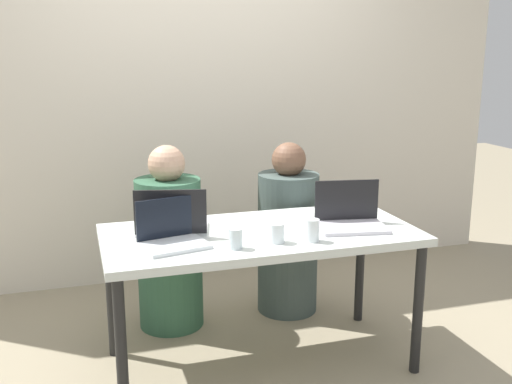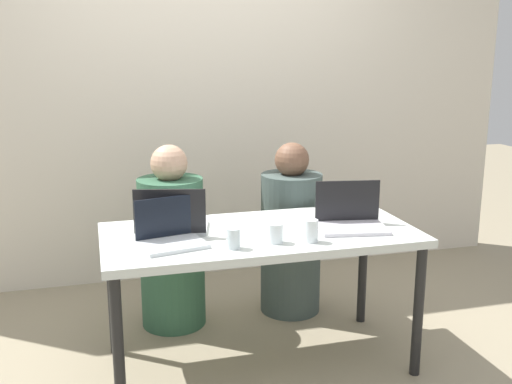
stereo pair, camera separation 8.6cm
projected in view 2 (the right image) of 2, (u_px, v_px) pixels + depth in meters
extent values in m
plane|color=gray|center=(260.00, 362.00, 3.09)|extent=(12.00, 12.00, 0.00)
cube|color=beige|center=(205.00, 88.00, 4.09)|extent=(4.50, 0.10, 2.65)
cube|color=silver|center=(260.00, 235.00, 2.93)|extent=(1.53, 0.72, 0.04)
cylinder|color=black|center=(118.00, 350.00, 2.54)|extent=(0.05, 0.05, 0.67)
cylinder|color=black|center=(418.00, 311.00, 2.91)|extent=(0.05, 0.05, 0.67)
cylinder|color=black|center=(112.00, 294.00, 3.12)|extent=(0.05, 0.05, 0.67)
cylinder|color=black|center=(363.00, 268.00, 3.49)|extent=(0.05, 0.05, 0.67)
cylinder|color=#325C42|center=(172.00, 253.00, 3.45)|extent=(0.44, 0.44, 0.87)
sphere|color=tan|center=(169.00, 163.00, 3.33)|extent=(0.21, 0.21, 0.21)
cylinder|color=#404E4A|center=(291.00, 243.00, 3.64)|extent=(0.39, 0.39, 0.86)
sphere|color=brown|center=(292.00, 160.00, 3.52)|extent=(0.20, 0.20, 0.20)
cube|color=silver|center=(352.00, 228.00, 2.94)|extent=(0.36, 0.28, 0.02)
cube|color=black|center=(347.00, 201.00, 3.03)|extent=(0.33, 0.07, 0.21)
sphere|color=white|center=(347.00, 200.00, 3.04)|extent=(0.04, 0.04, 0.04)
cube|color=silver|center=(173.00, 227.00, 2.96)|extent=(0.38, 0.30, 0.02)
cube|color=black|center=(170.00, 211.00, 2.81)|extent=(0.33, 0.09, 0.21)
sphere|color=white|center=(169.00, 212.00, 2.80)|extent=(0.04, 0.04, 0.04)
cube|color=silver|center=(173.00, 245.00, 2.69)|extent=(0.32, 0.26, 0.02)
cube|color=black|center=(165.00, 217.00, 2.76)|extent=(0.28, 0.07, 0.19)
sphere|color=white|center=(164.00, 216.00, 2.77)|extent=(0.03, 0.03, 0.03)
cylinder|color=silver|center=(233.00, 238.00, 2.66)|extent=(0.06, 0.06, 0.09)
cylinder|color=silver|center=(233.00, 243.00, 2.67)|extent=(0.06, 0.06, 0.05)
cylinder|color=white|center=(275.00, 233.00, 2.74)|extent=(0.07, 0.07, 0.09)
cylinder|color=silver|center=(275.00, 237.00, 2.75)|extent=(0.06, 0.06, 0.05)
cylinder|color=white|center=(311.00, 231.00, 2.75)|extent=(0.07, 0.07, 0.11)
cylinder|color=silver|center=(311.00, 236.00, 2.76)|extent=(0.06, 0.06, 0.06)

